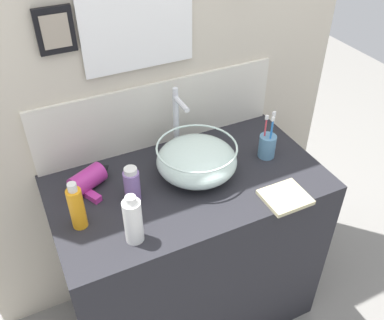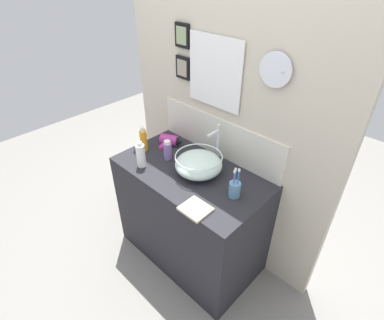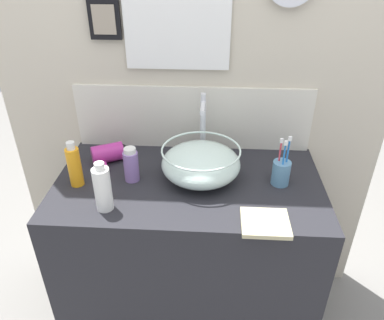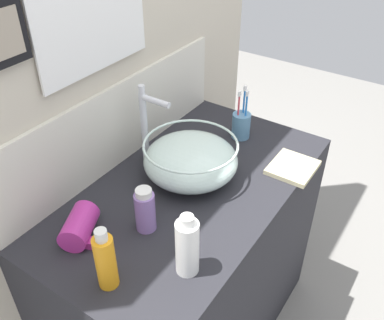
{
  "view_description": "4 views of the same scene",
  "coord_description": "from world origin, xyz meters",
  "px_view_note": "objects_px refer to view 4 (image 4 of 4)",
  "views": [
    {
      "loc": [
        -0.53,
        -1.13,
        1.91
      ],
      "look_at": [
        0.01,
        0.0,
        0.93
      ],
      "focal_mm": 40.0,
      "sensor_mm": 36.0,
      "label": 1
    },
    {
      "loc": [
        1.13,
        -1.15,
        2.04
      ],
      "look_at": [
        0.01,
        0.0,
        0.93
      ],
      "focal_mm": 28.0,
      "sensor_mm": 36.0,
      "label": 2
    },
    {
      "loc": [
        0.09,
        -1.23,
        1.68
      ],
      "look_at": [
        0.01,
        0.0,
        0.93
      ],
      "focal_mm": 35.0,
      "sensor_mm": 36.0,
      "label": 3
    },
    {
      "loc": [
        -0.9,
        -0.61,
        1.73
      ],
      "look_at": [
        0.01,
        0.0,
        0.93
      ],
      "focal_mm": 40.0,
      "sensor_mm": 36.0,
      "label": 4
    }
  ],
  "objects_px": {
    "glass_bowl_sink": "(191,160)",
    "spray_bottle": "(106,261)",
    "faucet": "(146,120)",
    "hair_drier": "(82,223)",
    "soap_dispenser": "(144,210)",
    "hand_towel": "(293,167)",
    "toothbrush_cup": "(241,125)",
    "shampoo_bottle": "(187,246)"
  },
  "relations": [
    {
      "from": "glass_bowl_sink",
      "to": "spray_bottle",
      "type": "height_order",
      "value": "spray_bottle"
    },
    {
      "from": "hand_towel",
      "to": "spray_bottle",
      "type": "bearing_deg",
      "value": 164.52
    },
    {
      "from": "spray_bottle",
      "to": "hand_towel",
      "type": "relative_size",
      "value": 1.15
    },
    {
      "from": "hair_drier",
      "to": "toothbrush_cup",
      "type": "distance_m",
      "value": 0.72
    },
    {
      "from": "shampoo_bottle",
      "to": "spray_bottle",
      "type": "bearing_deg",
      "value": 136.44
    },
    {
      "from": "glass_bowl_sink",
      "to": "toothbrush_cup",
      "type": "bearing_deg",
      "value": -3.62
    },
    {
      "from": "hair_drier",
      "to": "soap_dispenser",
      "type": "xyz_separation_m",
      "value": [
        0.12,
        -0.13,
        0.03
      ]
    },
    {
      "from": "glass_bowl_sink",
      "to": "faucet",
      "type": "bearing_deg",
      "value": 90.0
    },
    {
      "from": "faucet",
      "to": "toothbrush_cup",
      "type": "distance_m",
      "value": 0.39
    },
    {
      "from": "glass_bowl_sink",
      "to": "toothbrush_cup",
      "type": "relative_size",
      "value": 1.5
    },
    {
      "from": "hand_towel",
      "to": "faucet",
      "type": "bearing_deg",
      "value": 117.08
    },
    {
      "from": "spray_bottle",
      "to": "shampoo_bottle",
      "type": "relative_size",
      "value": 0.99
    },
    {
      "from": "glass_bowl_sink",
      "to": "soap_dispenser",
      "type": "distance_m",
      "value": 0.27
    },
    {
      "from": "toothbrush_cup",
      "to": "spray_bottle",
      "type": "height_order",
      "value": "toothbrush_cup"
    },
    {
      "from": "glass_bowl_sink",
      "to": "hand_towel",
      "type": "height_order",
      "value": "glass_bowl_sink"
    },
    {
      "from": "hand_towel",
      "to": "soap_dispenser",
      "type": "bearing_deg",
      "value": 153.74
    },
    {
      "from": "spray_bottle",
      "to": "shampoo_bottle",
      "type": "height_order",
      "value": "shampoo_bottle"
    },
    {
      "from": "hair_drier",
      "to": "hand_towel",
      "type": "bearing_deg",
      "value": -31.52
    },
    {
      "from": "soap_dispenser",
      "to": "shampoo_bottle",
      "type": "bearing_deg",
      "value": -107.6
    },
    {
      "from": "toothbrush_cup",
      "to": "shampoo_bottle",
      "type": "bearing_deg",
      "value": -163.23
    },
    {
      "from": "glass_bowl_sink",
      "to": "spray_bottle",
      "type": "bearing_deg",
      "value": -171.29
    },
    {
      "from": "hair_drier",
      "to": "spray_bottle",
      "type": "height_order",
      "value": "spray_bottle"
    },
    {
      "from": "faucet",
      "to": "spray_bottle",
      "type": "distance_m",
      "value": 0.55
    },
    {
      "from": "glass_bowl_sink",
      "to": "hand_towel",
      "type": "xyz_separation_m",
      "value": [
        0.23,
        -0.27,
        -0.06
      ]
    },
    {
      "from": "hair_drier",
      "to": "hand_towel",
      "type": "height_order",
      "value": "hair_drier"
    },
    {
      "from": "spray_bottle",
      "to": "hair_drier",
      "type": "bearing_deg",
      "value": 63.55
    },
    {
      "from": "toothbrush_cup",
      "to": "spray_bottle",
      "type": "distance_m",
      "value": 0.8
    },
    {
      "from": "glass_bowl_sink",
      "to": "hair_drier",
      "type": "bearing_deg",
      "value": 164.32
    },
    {
      "from": "faucet",
      "to": "hand_towel",
      "type": "relative_size",
      "value": 1.76
    },
    {
      "from": "spray_bottle",
      "to": "soap_dispenser",
      "type": "relative_size",
      "value": 1.31
    },
    {
      "from": "faucet",
      "to": "shampoo_bottle",
      "type": "distance_m",
      "value": 0.52
    },
    {
      "from": "toothbrush_cup",
      "to": "spray_bottle",
      "type": "xyz_separation_m",
      "value": [
        -0.79,
        -0.05,
        0.03
      ]
    },
    {
      "from": "toothbrush_cup",
      "to": "hand_towel",
      "type": "distance_m",
      "value": 0.27
    },
    {
      "from": "glass_bowl_sink",
      "to": "hand_towel",
      "type": "bearing_deg",
      "value": -49.66
    },
    {
      "from": "glass_bowl_sink",
      "to": "faucet",
      "type": "relative_size",
      "value": 1.09
    },
    {
      "from": "hair_drier",
      "to": "toothbrush_cup",
      "type": "relative_size",
      "value": 0.9
    },
    {
      "from": "hair_drier",
      "to": "glass_bowl_sink",
      "type": "bearing_deg",
      "value": -15.68
    },
    {
      "from": "faucet",
      "to": "soap_dispenser",
      "type": "height_order",
      "value": "faucet"
    },
    {
      "from": "faucet",
      "to": "soap_dispenser",
      "type": "relative_size",
      "value": 2.0
    },
    {
      "from": "hand_towel",
      "to": "toothbrush_cup",
      "type": "bearing_deg",
      "value": 71.75
    },
    {
      "from": "shampoo_bottle",
      "to": "soap_dispenser",
      "type": "bearing_deg",
      "value": 72.4
    },
    {
      "from": "shampoo_bottle",
      "to": "hand_towel",
      "type": "relative_size",
      "value": 1.17
    }
  ]
}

